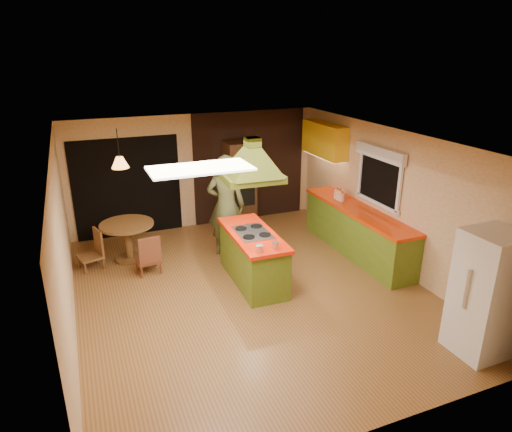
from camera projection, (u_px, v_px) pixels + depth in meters
name	position (u px, v px, depth m)	size (l,w,h in m)	color
ground	(251.00, 290.00, 7.63)	(6.50, 6.50, 0.00)	#92602F
room_walls	(251.00, 220.00, 7.19)	(5.50, 6.50, 6.50)	beige
ceiling_plane	(250.00, 142.00, 6.76)	(6.50, 6.50, 0.00)	silver
brick_panel	(250.00, 166.00, 10.44)	(2.64, 0.03, 2.50)	#381E14
nook_opening	(128.00, 188.00, 9.54)	(2.20, 0.03, 2.10)	black
right_counter	(357.00, 231.00, 8.85)	(0.62, 3.05, 0.92)	olive
upper_cabinets	(324.00, 140.00, 9.76)	(0.34, 1.40, 0.70)	yellow
window_right	(380.00, 166.00, 8.31)	(0.12, 1.35, 1.06)	black
fluor_panel	(200.00, 168.00, 5.33)	(1.20, 0.60, 0.03)	white
kitchen_island	(253.00, 257.00, 7.78)	(0.77, 1.81, 0.91)	#5F781E
range_hood	(253.00, 153.00, 7.15)	(0.97, 0.71, 0.78)	#5D6A1A
man	(226.00, 206.00, 8.66)	(0.72, 0.47, 1.98)	#464C28
refrigerator	(487.00, 294.00, 5.83)	(0.70, 0.66, 1.70)	white
wall_oven	(240.00, 184.00, 10.17)	(0.63, 0.60, 1.89)	#4B2D18
dining_table	(128.00, 234.00, 8.54)	(0.99, 0.99, 0.74)	brown
chair_left	(90.00, 250.00, 8.26)	(0.40, 0.40, 0.72)	brown
chair_near	(148.00, 253.00, 8.11)	(0.41, 0.41, 0.74)	brown
pendant_lamp	(120.00, 162.00, 8.05)	(0.31, 0.31, 0.20)	#FF9E3F
canister_large	(340.00, 195.00, 9.16)	(0.13, 0.13, 0.19)	#FFF2CD
canister_medium	(337.00, 194.00, 9.25)	(0.14, 0.14, 0.19)	#FFE9CD
canister_small	(342.00, 197.00, 9.10)	(0.13, 0.13, 0.17)	beige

